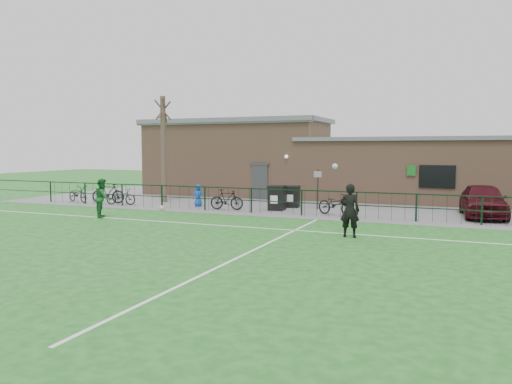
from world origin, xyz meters
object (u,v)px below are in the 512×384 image
at_px(bicycle_e, 336,204).
at_px(bicycle_b, 108,193).
at_px(car_maroon, 483,200).
at_px(bicycle_c, 121,196).
at_px(bicycle_a, 78,194).
at_px(ball_ground, 162,208).
at_px(bare_tree, 163,150).
at_px(sign_post, 318,189).
at_px(bicycle_d, 227,200).
at_px(spectator_child, 198,195).
at_px(wheelie_bin_left, 277,199).
at_px(wheelie_bin_right, 293,197).
at_px(outfield_player, 103,198).

bearing_deg(bicycle_e, bicycle_b, 112.66).
distance_m(car_maroon, bicycle_c, 18.15).
xyz_separation_m(bicycle_a, ball_ground, (6.49, -1.30, -0.36)).
bearing_deg(bicycle_c, bare_tree, -44.46).
bearing_deg(bicycle_a, car_maroon, -67.19).
bearing_deg(bicycle_c, bicycle_e, -99.79).
xyz_separation_m(sign_post, bicycle_a, (-13.53, -2.06, -0.53)).
bearing_deg(car_maroon, bicycle_d, -175.28).
bearing_deg(spectator_child, bicycle_a, 168.64).
relative_size(wheelie_bin_left, bicycle_e, 0.58).
height_order(sign_post, ball_ground, sign_post).
bearing_deg(spectator_child, wheelie_bin_left, -14.30).
height_order(wheelie_bin_left, wheelie_bin_right, wheelie_bin_left).
bearing_deg(bare_tree, spectator_child, -23.51).
distance_m(bare_tree, sign_post, 9.24).
bearing_deg(bicycle_a, ball_ground, -84.19).
distance_m(wheelie_bin_right, bicycle_b, 10.34).
distance_m(wheelie_bin_right, bicycle_c, 9.34).
xyz_separation_m(wheelie_bin_left, bicycle_a, (-11.78, -0.88, -0.10)).
bearing_deg(bicycle_e, wheelie_bin_left, 99.25).
bearing_deg(sign_post, bicycle_b, -170.66).
bearing_deg(wheelie_bin_left, bicycle_e, -19.42).
bearing_deg(wheelie_bin_left, bicycle_a, 178.48).
bearing_deg(bare_tree, wheelie_bin_left, -8.53).
bearing_deg(wheelie_bin_left, bare_tree, 165.70).
distance_m(wheelie_bin_right, bicycle_d, 3.53).
distance_m(sign_post, bicycle_a, 13.69).
distance_m(bare_tree, bicycle_a, 5.52).
height_order(wheelie_bin_right, ball_ground, wheelie_bin_right).
height_order(bare_tree, bicycle_c, bare_tree).
height_order(car_maroon, bicycle_c, car_maroon).
bearing_deg(bare_tree, car_maroon, 0.39).
relative_size(sign_post, bicycle_b, 1.06).
relative_size(bicycle_d, bicycle_e, 0.88).
bearing_deg(wheelie_bin_left, bicycle_d, -165.99).
bearing_deg(ball_ground, sign_post, 25.56).
height_order(bare_tree, ball_ground, bare_tree).
xyz_separation_m(car_maroon, bicycle_b, (-19.11, -1.92, -0.18)).
bearing_deg(sign_post, wheelie_bin_right, 169.99).
xyz_separation_m(wheelie_bin_left, outfield_player, (-6.36, -5.26, 0.28)).
xyz_separation_m(bicycle_b, ball_ground, (4.49, -1.47, -0.46)).
height_order(bicycle_d, ball_ground, bicycle_d).
distance_m(wheelie_bin_left, sign_post, 2.16).
distance_m(bicycle_b, bicycle_d, 7.43).
distance_m(wheelie_bin_left, outfield_player, 8.26).
relative_size(sign_post, ball_ground, 8.18).
height_order(bicycle_a, bicycle_d, bicycle_d).
height_order(bicycle_c, ball_ground, bicycle_c).
distance_m(wheelie_bin_right, outfield_player, 9.47).
xyz_separation_m(bicycle_b, outfield_player, (3.42, -4.55, 0.28)).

